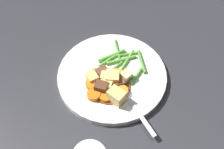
# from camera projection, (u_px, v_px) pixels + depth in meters

# --- Properties ---
(ground_plane) EXTENTS (3.00, 3.00, 0.00)m
(ground_plane) POSITION_uv_depth(u_px,v_px,m) (112.00, 78.00, 0.81)
(ground_plane) COLOR #2D2D33
(dinner_plate) EXTENTS (0.27, 0.27, 0.02)m
(dinner_plate) POSITION_uv_depth(u_px,v_px,m) (112.00, 76.00, 0.80)
(dinner_plate) COLOR white
(dinner_plate) RESTS_ON ground_plane
(stew_sauce) EXTENTS (0.10, 0.10, 0.00)m
(stew_sauce) POSITION_uv_depth(u_px,v_px,m) (109.00, 86.00, 0.77)
(stew_sauce) COLOR brown
(stew_sauce) RESTS_ON dinner_plate
(carrot_slice_0) EXTENTS (0.03, 0.03, 0.01)m
(carrot_slice_0) POSITION_uv_depth(u_px,v_px,m) (122.00, 91.00, 0.76)
(carrot_slice_0) COLOR orange
(carrot_slice_0) RESTS_ON dinner_plate
(carrot_slice_1) EXTENTS (0.04, 0.04, 0.01)m
(carrot_slice_1) POSITION_uv_depth(u_px,v_px,m) (117.00, 74.00, 0.79)
(carrot_slice_1) COLOR orange
(carrot_slice_1) RESTS_ON dinner_plate
(carrot_slice_2) EXTENTS (0.05, 0.05, 0.01)m
(carrot_slice_2) POSITION_uv_depth(u_px,v_px,m) (114.00, 92.00, 0.76)
(carrot_slice_2) COLOR orange
(carrot_slice_2) RESTS_ON dinner_plate
(carrot_slice_3) EXTENTS (0.05, 0.05, 0.01)m
(carrot_slice_3) POSITION_uv_depth(u_px,v_px,m) (106.00, 96.00, 0.75)
(carrot_slice_3) COLOR orange
(carrot_slice_3) RESTS_ON dinner_plate
(carrot_slice_4) EXTENTS (0.04, 0.04, 0.01)m
(carrot_slice_4) POSITION_uv_depth(u_px,v_px,m) (96.00, 74.00, 0.79)
(carrot_slice_4) COLOR orange
(carrot_slice_4) RESTS_ON dinner_plate
(carrot_slice_5) EXTENTS (0.04, 0.04, 0.01)m
(carrot_slice_5) POSITION_uv_depth(u_px,v_px,m) (93.00, 84.00, 0.77)
(carrot_slice_5) COLOR orange
(carrot_slice_5) RESTS_ON dinner_plate
(carrot_slice_6) EXTENTS (0.05, 0.05, 0.01)m
(carrot_slice_6) POSITION_uv_depth(u_px,v_px,m) (94.00, 95.00, 0.75)
(carrot_slice_6) COLOR orange
(carrot_slice_6) RESTS_ON dinner_plate
(potato_chunk_0) EXTENTS (0.04, 0.05, 0.03)m
(potato_chunk_0) POSITION_uv_depth(u_px,v_px,m) (117.00, 96.00, 0.74)
(potato_chunk_0) COLOR #DBBC6B
(potato_chunk_0) RESTS_ON dinner_plate
(potato_chunk_1) EXTENTS (0.03, 0.03, 0.02)m
(potato_chunk_1) POSITION_uv_depth(u_px,v_px,m) (126.00, 77.00, 0.78)
(potato_chunk_1) COLOR #EAD68C
(potato_chunk_1) RESTS_ON dinner_plate
(potato_chunk_2) EXTENTS (0.04, 0.04, 0.03)m
(potato_chunk_2) POSITION_uv_depth(u_px,v_px,m) (112.00, 78.00, 0.78)
(potato_chunk_2) COLOR #DBBC6B
(potato_chunk_2) RESTS_ON dinner_plate
(potato_chunk_3) EXTENTS (0.04, 0.04, 0.02)m
(potato_chunk_3) POSITION_uv_depth(u_px,v_px,m) (92.00, 78.00, 0.78)
(potato_chunk_3) COLOR #DBBC6B
(potato_chunk_3) RESTS_ON dinner_plate
(potato_chunk_4) EXTENTS (0.03, 0.03, 0.02)m
(potato_chunk_4) POSITION_uv_depth(u_px,v_px,m) (106.00, 78.00, 0.78)
(potato_chunk_4) COLOR #E5CC7A
(potato_chunk_4) RESTS_ON dinner_plate
(potato_chunk_5) EXTENTS (0.03, 0.03, 0.02)m
(potato_chunk_5) POSITION_uv_depth(u_px,v_px,m) (108.00, 84.00, 0.77)
(potato_chunk_5) COLOR #DBBC6B
(potato_chunk_5) RESTS_ON dinner_plate
(meat_chunk_0) EXTENTS (0.03, 0.03, 0.03)m
(meat_chunk_0) POSITION_uv_depth(u_px,v_px,m) (101.00, 88.00, 0.76)
(meat_chunk_0) COLOR #56331E
(meat_chunk_0) RESTS_ON dinner_plate
(meat_chunk_1) EXTENTS (0.03, 0.03, 0.02)m
(meat_chunk_1) POSITION_uv_depth(u_px,v_px,m) (119.00, 82.00, 0.77)
(meat_chunk_1) COLOR brown
(meat_chunk_1) RESTS_ON dinner_plate
(meat_chunk_2) EXTENTS (0.04, 0.04, 0.02)m
(meat_chunk_2) POSITION_uv_depth(u_px,v_px,m) (103.00, 73.00, 0.79)
(meat_chunk_2) COLOR brown
(meat_chunk_2) RESTS_ON dinner_plate
(green_bean_0) EXTENTS (0.06, 0.06, 0.01)m
(green_bean_0) POSITION_uv_depth(u_px,v_px,m) (112.00, 56.00, 0.83)
(green_bean_0) COLOR #66AD42
(green_bean_0) RESTS_ON dinner_plate
(green_bean_1) EXTENTS (0.06, 0.03, 0.01)m
(green_bean_1) POSITION_uv_depth(u_px,v_px,m) (114.00, 68.00, 0.80)
(green_bean_1) COLOR #599E38
(green_bean_1) RESTS_ON dinner_plate
(green_bean_2) EXTENTS (0.05, 0.02, 0.01)m
(green_bean_2) POSITION_uv_depth(u_px,v_px,m) (136.00, 76.00, 0.79)
(green_bean_2) COLOR #66AD42
(green_bean_2) RESTS_ON dinner_plate
(green_bean_3) EXTENTS (0.07, 0.04, 0.01)m
(green_bean_3) POSITION_uv_depth(u_px,v_px,m) (142.00, 62.00, 0.82)
(green_bean_3) COLOR #4C8E33
(green_bean_3) RESTS_ON dinner_plate
(green_bean_4) EXTENTS (0.07, 0.04, 0.01)m
(green_bean_4) POSITION_uv_depth(u_px,v_px,m) (110.00, 59.00, 0.82)
(green_bean_4) COLOR #66AD42
(green_bean_4) RESTS_ON dinner_plate
(green_bean_5) EXTENTS (0.04, 0.06, 0.01)m
(green_bean_5) POSITION_uv_depth(u_px,v_px,m) (124.00, 55.00, 0.83)
(green_bean_5) COLOR #599E38
(green_bean_5) RESTS_ON dinner_plate
(green_bean_6) EXTENTS (0.06, 0.04, 0.01)m
(green_bean_6) POSITION_uv_depth(u_px,v_px,m) (117.00, 49.00, 0.84)
(green_bean_6) COLOR #4C8E33
(green_bean_6) RESTS_ON dinner_plate
(green_bean_7) EXTENTS (0.08, 0.02, 0.01)m
(green_bean_7) POSITION_uv_depth(u_px,v_px,m) (127.00, 61.00, 0.82)
(green_bean_7) COLOR #66AD42
(green_bean_7) RESTS_ON dinner_plate
(green_bean_8) EXTENTS (0.05, 0.07, 0.01)m
(green_bean_8) POSITION_uv_depth(u_px,v_px,m) (121.00, 60.00, 0.82)
(green_bean_8) COLOR #66AD42
(green_bean_8) RESTS_ON dinner_plate
(fork) EXTENTS (0.13, 0.14, 0.00)m
(fork) POSITION_uv_depth(u_px,v_px,m) (132.00, 104.00, 0.75)
(fork) COLOR silver
(fork) RESTS_ON dinner_plate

